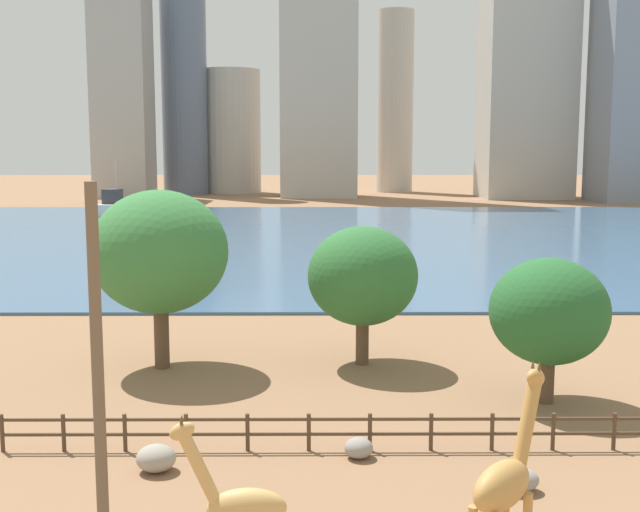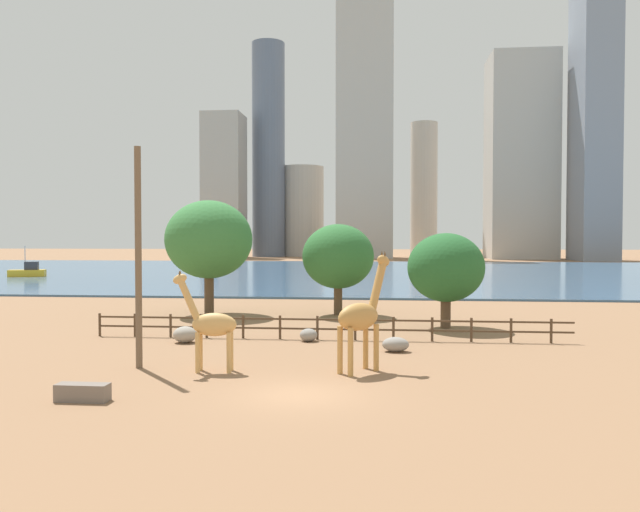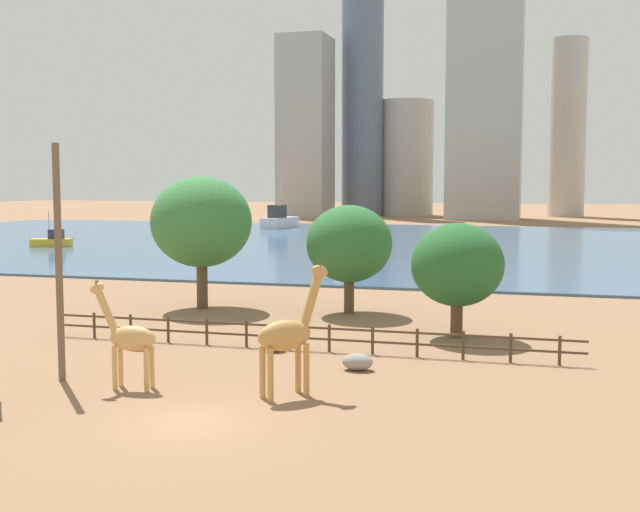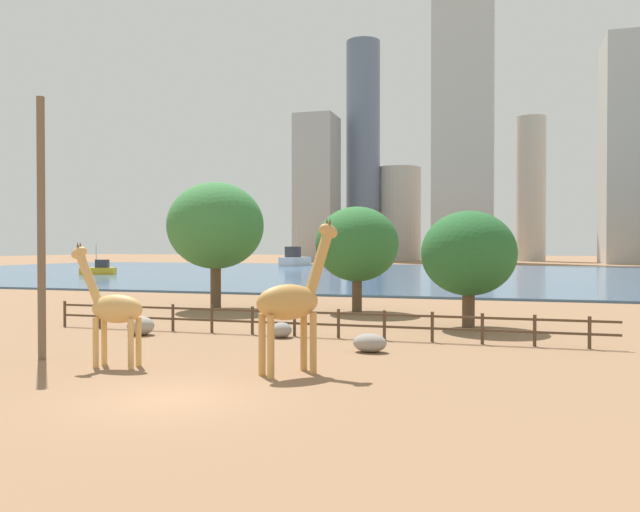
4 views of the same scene
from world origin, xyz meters
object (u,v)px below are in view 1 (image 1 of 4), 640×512
(giraffe_companion, at_px, (505,483))
(tree_center_broad, at_px, (363,276))
(utility_pole, at_px, (98,388))
(boulder_near_fence, at_px, (517,480))
(boat_ferry, at_px, (115,206))
(tree_left_large, at_px, (549,312))
(giraffe_tall, at_px, (240,508))
(tree_right_tall, at_px, (159,252))
(boulder_small, at_px, (156,458))
(boulder_by_pole, at_px, (359,448))

(giraffe_companion, xyz_separation_m, tree_center_broad, (-2.28, 18.93, 1.89))
(utility_pole, bearing_deg, boulder_near_fence, 23.99)
(boat_ferry, bearing_deg, tree_left_large, -149.16)
(giraffe_tall, bearing_deg, utility_pole, -11.21)
(boulder_near_fence, bearing_deg, tree_center_broad, 105.02)
(tree_left_large, bearing_deg, tree_right_tall, 162.34)
(utility_pole, height_order, tree_center_broad, utility_pole)
(utility_pole, xyz_separation_m, tree_center_broad, (7.22, 19.10, -0.51))
(boulder_near_fence, bearing_deg, giraffe_tall, -145.62)
(giraffe_companion, distance_m, utility_pole, 9.80)
(utility_pole, height_order, boulder_near_fence, utility_pole)
(giraffe_companion, xyz_separation_m, boulder_small, (-9.56, 6.28, -1.90))
(boulder_by_pole, distance_m, boulder_small, 6.58)
(boulder_small, bearing_deg, utility_pole, -89.46)
(boulder_by_pole, xyz_separation_m, tree_right_tall, (-8.58, 11.00, 5.09))
(giraffe_companion, xyz_separation_m, boat_ferry, (-34.12, 100.46, -0.81))
(giraffe_tall, relative_size, boulder_by_pole, 4.47)
(giraffe_companion, relative_size, tree_center_broad, 0.77)
(giraffe_tall, height_order, tree_left_large, tree_left_large)
(giraffe_tall, height_order, giraffe_companion, giraffe_companion)
(boulder_small, bearing_deg, tree_right_tall, 99.80)
(giraffe_companion, height_order, boulder_near_fence, giraffe_companion)
(giraffe_companion, distance_m, boulder_small, 11.59)
(utility_pole, bearing_deg, giraffe_companion, 1.05)
(giraffe_companion, xyz_separation_m, utility_pole, (-9.50, -0.17, 2.40))
(boulder_by_pole, distance_m, tree_left_large, 10.32)
(boulder_near_fence, xyz_separation_m, tree_right_tall, (-13.17, 13.61, 5.08))
(boat_ferry, bearing_deg, tree_right_tall, -157.87)
(boulder_near_fence, distance_m, boulder_by_pole, 5.29)
(utility_pole, distance_m, tree_center_broad, 20.43)
(boulder_near_fence, relative_size, tree_right_tall, 0.16)
(utility_pole, xyz_separation_m, boat_ferry, (-24.62, 100.63, -3.21))
(boulder_near_fence, distance_m, tree_right_tall, 19.61)
(boulder_near_fence, bearing_deg, boulder_by_pole, 150.36)
(boulder_small, relative_size, tree_left_large, 0.21)
(boulder_near_fence, distance_m, boulder_small, 11.20)
(tree_right_tall, bearing_deg, boulder_small, -80.20)
(boulder_small, xyz_separation_m, tree_right_tall, (-2.08, 12.07, 5.00))
(giraffe_companion, height_order, utility_pole, utility_pole)
(tree_left_large, bearing_deg, giraffe_companion, -110.08)
(utility_pole, relative_size, tree_center_broad, 1.44)
(boulder_near_fence, bearing_deg, utility_pole, -156.01)
(giraffe_companion, distance_m, boat_ferry, 106.10)
(utility_pole, bearing_deg, tree_center_broad, 69.30)
(giraffe_tall, height_order, boat_ferry, boat_ferry)
(utility_pole, bearing_deg, tree_right_tall, 96.61)
(boat_ferry, bearing_deg, boulder_near_fence, -152.75)
(giraffe_companion, bearing_deg, tree_center_broad, 49.00)
(utility_pole, relative_size, boulder_near_fence, 7.21)
(tree_left_large, bearing_deg, giraffe_tall, -128.85)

